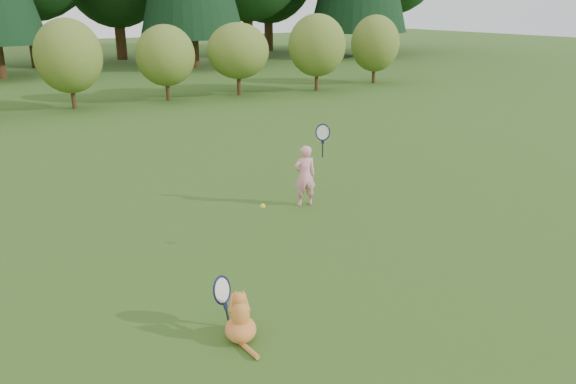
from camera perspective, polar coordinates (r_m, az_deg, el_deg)
ground at (r=7.40m, az=2.01°, el=-7.10°), size 100.00×100.00×0.00m
shrub_row at (r=18.96m, az=-21.10°, el=11.99°), size 28.00×3.00×2.80m
child at (r=9.24m, az=1.78°, el=1.81°), size 0.59×0.38×1.53m
cat at (r=5.73m, az=-4.97°, el=-12.26°), size 0.53×0.77×0.73m
tennis_ball at (r=7.50m, az=-2.59°, el=-1.45°), size 0.07×0.07×0.07m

